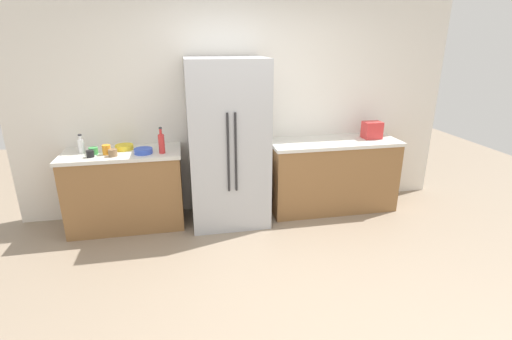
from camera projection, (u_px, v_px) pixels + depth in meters
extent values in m
plane|color=gray|center=(276.00, 289.00, 3.28)|extent=(10.62, 10.62, 0.00)
cube|color=silver|center=(241.00, 106.00, 4.57)|extent=(5.31, 0.10, 2.60)
cube|color=olive|center=(126.00, 191.00, 4.28)|extent=(1.25, 0.57, 0.85)
cube|color=silver|center=(121.00, 154.00, 4.14)|extent=(1.28, 0.60, 0.04)
cube|color=olive|center=(332.00, 176.00, 4.74)|extent=(1.56, 0.57, 0.85)
cube|color=silver|center=(334.00, 142.00, 4.60)|extent=(1.59, 0.60, 0.04)
cube|color=#B2B5BA|center=(228.00, 144.00, 4.26)|extent=(0.88, 0.71, 1.89)
cylinder|color=#262628|center=(228.00, 153.00, 3.91)|extent=(0.02, 0.02, 0.85)
cylinder|color=#262628|center=(236.00, 153.00, 3.92)|extent=(0.02, 0.02, 0.85)
cube|color=red|center=(372.00, 130.00, 4.66)|extent=(0.22, 0.17, 0.21)
cylinder|color=white|center=(81.00, 146.00, 4.05)|extent=(0.07, 0.07, 0.15)
cylinder|color=white|center=(80.00, 138.00, 4.02)|extent=(0.03, 0.03, 0.04)
cylinder|color=#333338|center=(80.00, 135.00, 4.01)|extent=(0.04, 0.04, 0.02)
cylinder|color=red|center=(162.00, 144.00, 4.05)|extent=(0.07, 0.07, 0.21)
cylinder|color=red|center=(161.00, 132.00, 4.00)|extent=(0.03, 0.03, 0.06)
cylinder|color=#333338|center=(160.00, 128.00, 3.99)|extent=(0.03, 0.03, 0.02)
cylinder|color=orange|center=(107.00, 150.00, 4.02)|extent=(0.09, 0.09, 0.10)
cylinder|color=green|center=(93.00, 151.00, 4.03)|extent=(0.09, 0.09, 0.07)
cylinder|color=black|center=(90.00, 154.00, 3.93)|extent=(0.08, 0.08, 0.07)
cylinder|color=brown|center=(113.00, 153.00, 3.96)|extent=(0.09, 0.09, 0.08)
cylinder|color=blue|center=(143.00, 151.00, 4.06)|extent=(0.20, 0.20, 0.06)
cylinder|color=yellow|center=(124.00, 147.00, 4.20)|extent=(0.20, 0.20, 0.06)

